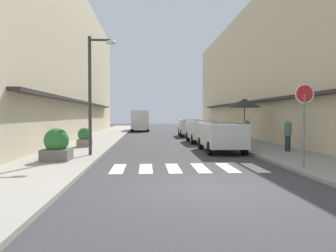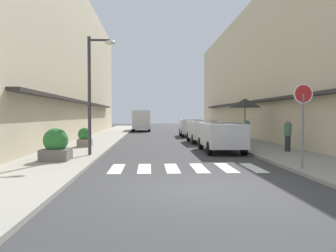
# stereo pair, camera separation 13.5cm
# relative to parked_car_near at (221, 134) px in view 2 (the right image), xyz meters

# --- Properties ---
(ground_plane) EXTENTS (96.87, 96.87, 0.00)m
(ground_plane) POSITION_rel_parked_car_near_xyz_m (-2.31, 9.11, -0.92)
(ground_plane) COLOR #38383A
(sidewalk_left) EXTENTS (3.08, 61.64, 0.12)m
(sidewalk_left) POSITION_rel_parked_car_near_xyz_m (-7.21, 9.11, -0.86)
(sidewalk_left) COLOR #9E998E
(sidewalk_left) RESTS_ON ground_plane
(sidewalk_right) EXTENTS (3.08, 61.64, 0.12)m
(sidewalk_right) POSITION_rel_parked_car_near_xyz_m (2.59, 9.11, -0.86)
(sidewalk_right) COLOR gray
(sidewalk_right) RESTS_ON ground_plane
(building_row_left) EXTENTS (5.50, 41.63, 11.77)m
(building_row_left) POSITION_rel_parked_car_near_xyz_m (-11.25, 10.31, 4.96)
(building_row_left) COLOR beige
(building_row_left) RESTS_ON ground_plane
(building_row_right) EXTENTS (5.50, 41.63, 10.46)m
(building_row_right) POSITION_rel_parked_car_near_xyz_m (6.62, 10.31, 4.30)
(building_row_right) COLOR beige
(building_row_right) RESTS_ON ground_plane
(crosswalk) EXTENTS (5.20, 2.20, 0.01)m
(crosswalk) POSITION_rel_parked_car_near_xyz_m (-2.31, -5.18, -0.92)
(crosswalk) COLOR silver
(crosswalk) RESTS_ON ground_plane
(parked_car_near) EXTENTS (1.84, 4.37, 1.47)m
(parked_car_near) POSITION_rel_parked_car_near_xyz_m (0.00, 0.00, 0.00)
(parked_car_near) COLOR silver
(parked_car_near) RESTS_ON ground_plane
(parked_car_mid) EXTENTS (1.83, 3.95, 1.47)m
(parked_car_mid) POSITION_rel_parked_car_near_xyz_m (-0.00, 5.80, -0.00)
(parked_car_mid) COLOR silver
(parked_car_mid) RESTS_ON ground_plane
(parked_car_far) EXTENTS (1.90, 4.13, 1.47)m
(parked_car_far) POSITION_rel_parked_car_near_xyz_m (0.00, 12.55, -0.00)
(parked_car_far) COLOR silver
(parked_car_far) RESTS_ON ground_plane
(delivery_van) EXTENTS (2.05, 5.42, 2.37)m
(delivery_van) POSITION_rel_parked_car_near_xyz_m (-4.48, 23.00, 0.48)
(delivery_van) COLOR silver
(delivery_van) RESTS_ON ground_plane
(round_street_sign) EXTENTS (0.65, 0.07, 2.75)m
(round_street_sign) POSITION_rel_parked_car_near_xyz_m (1.44, -6.05, 1.30)
(round_street_sign) COLOR slate
(round_street_sign) RESTS_ON sidewalk_right
(street_lamp) EXTENTS (1.19, 0.28, 5.12)m
(street_lamp) POSITION_rel_parked_car_near_xyz_m (-5.96, -1.90, 2.34)
(street_lamp) COLOR #38383D
(street_lamp) RESTS_ON sidewalk_left
(cafe_umbrella) EXTENTS (2.01, 2.01, 2.77)m
(cafe_umbrella) POSITION_rel_parked_car_near_xyz_m (2.44, 4.39, 1.67)
(cafe_umbrella) COLOR #262626
(cafe_umbrella) RESTS_ON sidewalk_right
(planter_corner) EXTENTS (1.04, 1.04, 1.23)m
(planter_corner) POSITION_rel_parked_car_near_xyz_m (-7.14, -3.68, -0.24)
(planter_corner) COLOR slate
(planter_corner) RESTS_ON sidewalk_left
(planter_midblock) EXTENTS (0.74, 0.74, 1.04)m
(planter_midblock) POSITION_rel_parked_car_near_xyz_m (-7.12, 2.18, -0.30)
(planter_midblock) COLOR gray
(planter_midblock) RESTS_ON sidewalk_left
(pedestrian_walking_near) EXTENTS (0.34, 0.34, 1.56)m
(pedestrian_walking_near) POSITION_rel_parked_car_near_xyz_m (3.02, -0.96, 0.01)
(pedestrian_walking_near) COLOR #282B33
(pedestrian_walking_near) RESTS_ON sidewalk_right
(pedestrian_walking_far) EXTENTS (0.34, 0.34, 1.58)m
(pedestrian_walking_far) POSITION_rel_parked_car_near_xyz_m (1.77, 1.54, 0.02)
(pedestrian_walking_far) COLOR #282B33
(pedestrian_walking_far) RESTS_ON sidewalk_right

